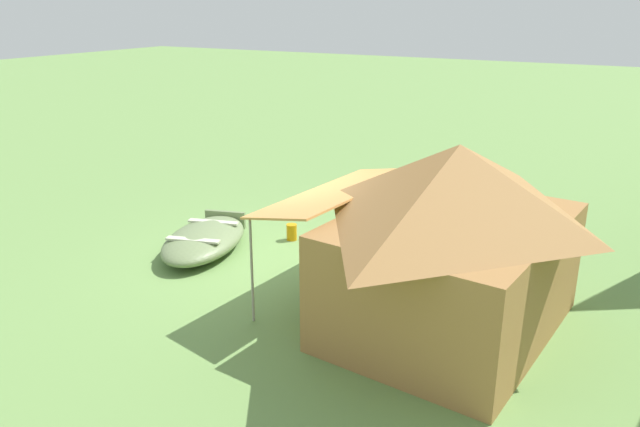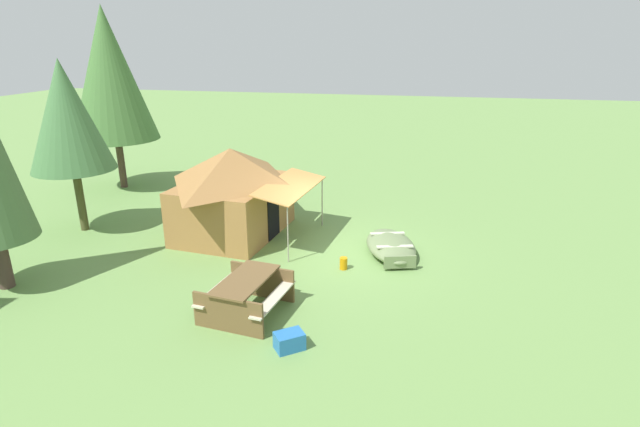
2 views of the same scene
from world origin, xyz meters
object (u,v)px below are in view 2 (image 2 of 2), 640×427
at_px(pine_tree_back_right, 109,75).
at_px(canvas_cabin_tent, 233,190).
at_px(fuel_can, 344,263).
at_px(picnic_table, 246,292).
at_px(pine_tree_far_center, 67,116).
at_px(beached_rowboat, 391,246).
at_px(cooler_box, 289,341).

bearing_deg(pine_tree_back_right, canvas_cabin_tent, -121.36).
height_order(canvas_cabin_tent, fuel_can, canvas_cabin_tent).
bearing_deg(picnic_table, pine_tree_back_right, 45.14).
bearing_deg(pine_tree_far_center, fuel_can, -97.23).
bearing_deg(pine_tree_back_right, beached_rowboat, -111.48).
bearing_deg(beached_rowboat, canvas_cabin_tent, 83.61).
relative_size(picnic_table, cooler_box, 3.61).
bearing_deg(fuel_can, beached_rowboat, -41.34).
xyz_separation_m(canvas_cabin_tent, cooler_box, (-5.28, -3.15, -1.15)).
height_order(picnic_table, fuel_can, picnic_table).
bearing_deg(beached_rowboat, pine_tree_back_right, 68.52).
height_order(picnic_table, cooler_box, picnic_table).
distance_m(beached_rowboat, fuel_can, 1.61).
distance_m(beached_rowboat, pine_tree_back_right, 12.07).
relative_size(canvas_cabin_tent, fuel_can, 13.21).
distance_m(beached_rowboat, cooler_box, 4.98).
bearing_deg(beached_rowboat, fuel_can, 138.66).
distance_m(canvas_cabin_tent, cooler_box, 6.26).
height_order(cooler_box, fuel_can, cooler_box).
relative_size(pine_tree_back_right, pine_tree_far_center, 1.33).
xyz_separation_m(cooler_box, fuel_can, (3.56, -0.39, -0.01)).
distance_m(beached_rowboat, picnic_table, 4.59).
height_order(cooler_box, pine_tree_far_center, pine_tree_far_center).
relative_size(beached_rowboat, picnic_table, 1.36).
relative_size(beached_rowboat, fuel_can, 8.46).
bearing_deg(picnic_table, fuel_can, -32.47).
bearing_deg(canvas_cabin_tent, beached_rowboat, -96.39).
distance_m(cooler_box, pine_tree_far_center, 9.48).
distance_m(picnic_table, pine_tree_far_center, 7.90).
height_order(canvas_cabin_tent, pine_tree_far_center, pine_tree_far_center).
bearing_deg(pine_tree_back_right, picnic_table, -134.86).
xyz_separation_m(cooler_box, pine_tree_far_center, (4.58, 7.65, 3.22)).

